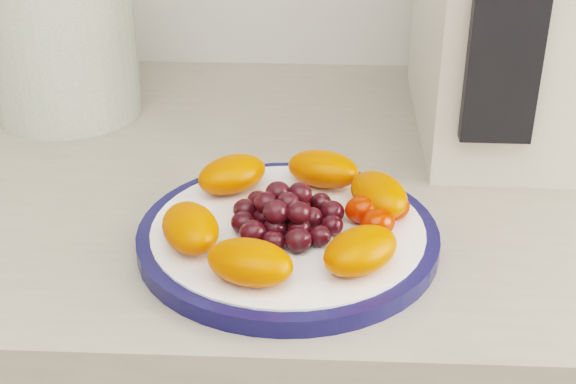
{
  "coord_description": "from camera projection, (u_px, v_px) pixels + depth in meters",
  "views": [
    {
      "loc": [
        0.09,
        0.48,
        1.26
      ],
      "look_at": [
        0.06,
        1.05,
        0.95
      ],
      "focal_mm": 50.0,
      "sensor_mm": 36.0,
      "label": 1
    }
  ],
  "objects": [
    {
      "name": "plate_rim",
      "position": [
        288.0,
        237.0,
        0.67
      ],
      "size": [
        0.25,
        0.25,
        0.01
      ],
      "primitive_type": "cylinder",
      "color": "#0F113E",
      "rests_on": "counter"
    },
    {
      "name": "canister",
      "position": [
        60.0,
        29.0,
        0.88
      ],
      "size": [
        0.18,
        0.18,
        0.2
      ],
      "primitive_type": "cylinder",
      "rotation": [
        0.0,
        0.0,
        -0.14
      ],
      "color": "#40591B",
      "rests_on": "counter"
    },
    {
      "name": "fruit_plate",
      "position": [
        295.0,
        211.0,
        0.66
      ],
      "size": [
        0.22,
        0.22,
        0.03
      ],
      "color": "#D33700",
      "rests_on": "plate_face"
    },
    {
      "name": "plate_face",
      "position": [
        288.0,
        236.0,
        0.67
      ],
      "size": [
        0.23,
        0.23,
        0.02
      ],
      "primitive_type": "cylinder",
      "color": "white",
      "rests_on": "counter"
    }
  ]
}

